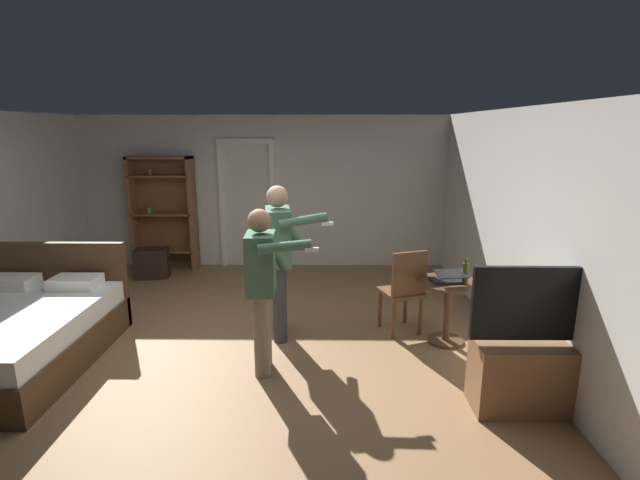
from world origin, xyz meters
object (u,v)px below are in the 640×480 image
(bookshelf, at_px, (164,208))
(wooden_chair, at_px, (404,288))
(person_striped_shirt, at_px, (279,251))
(laptop, at_px, (448,278))
(bed, at_px, (10,334))
(tv_flatscreen, at_px, (530,366))
(person_blue_shirt, at_px, (262,281))
(suitcase_dark, at_px, (152,263))
(side_table, at_px, (448,301))
(bottle_on_table, at_px, (465,273))

(bookshelf, height_order, wooden_chair, bookshelf)
(person_striped_shirt, bearing_deg, laptop, -5.36)
(bed, xyz_separation_m, tv_flatscreen, (4.82, -0.74, 0.09))
(bed, height_order, person_blue_shirt, person_blue_shirt)
(wooden_chair, distance_m, person_striped_shirt, 1.47)
(suitcase_dark, bearing_deg, laptop, -40.89)
(side_table, distance_m, bottle_on_table, 0.38)
(tv_flatscreen, xyz_separation_m, bottle_on_table, (-0.22, 1.17, 0.43))
(bottle_on_table, bearing_deg, laptop, 167.25)
(side_table, bearing_deg, person_striped_shirt, 176.04)
(bottle_on_table, distance_m, suitcase_dark, 4.82)
(bed, distance_m, person_blue_shirt, 2.62)
(bookshelf, height_order, laptop, bookshelf)
(wooden_chair, distance_m, suitcase_dark, 4.14)
(bookshelf, relative_size, person_blue_shirt, 1.17)
(person_blue_shirt, bearing_deg, bottle_on_table, 15.03)
(tv_flatscreen, relative_size, bottle_on_table, 4.43)
(person_blue_shirt, distance_m, suitcase_dark, 3.63)
(bed, relative_size, side_table, 2.92)
(wooden_chair, xyz_separation_m, person_blue_shirt, (-1.48, -0.85, 0.36))
(side_table, relative_size, person_striped_shirt, 0.41)
(laptop, height_order, wooden_chair, wooden_chair)
(bookshelf, xyz_separation_m, laptop, (3.96, -2.82, -0.26))
(tv_flatscreen, relative_size, person_striped_shirt, 0.73)
(person_striped_shirt, bearing_deg, tv_flatscreen, -32.10)
(laptop, bearing_deg, side_table, 60.35)
(tv_flatscreen, bearing_deg, person_striped_shirt, 147.90)
(bookshelf, distance_m, person_blue_shirt, 3.99)
(bookshelf, distance_m, tv_flatscreen, 5.95)
(suitcase_dark, bearing_deg, person_striped_shirt, -54.88)
(bed, distance_m, bottle_on_table, 4.65)
(person_blue_shirt, relative_size, suitcase_dark, 3.20)
(bed, bearing_deg, tv_flatscreen, -8.67)
(bottle_on_table, relative_size, person_blue_shirt, 0.18)
(bottle_on_table, xyz_separation_m, person_striped_shirt, (-1.97, 0.21, 0.18))
(laptop, relative_size, bottle_on_table, 1.31)
(bed, height_order, laptop, bed)
(bottle_on_table, distance_m, wooden_chair, 0.71)
(laptop, bearing_deg, suitcase_dark, 150.51)
(laptop, bearing_deg, person_blue_shirt, -162.70)
(bed, height_order, side_table, bed)
(side_table, height_order, bottle_on_table, bottle_on_table)
(laptop, height_order, suitcase_dark, laptop)
(wooden_chair, relative_size, suitcase_dark, 1.99)
(bed, distance_m, side_table, 4.49)
(laptop, distance_m, wooden_chair, 0.53)
(side_table, bearing_deg, laptop, -119.65)
(person_blue_shirt, height_order, person_striped_shirt, person_striped_shirt)
(bookshelf, distance_m, laptop, 4.87)
(bed, relative_size, wooden_chair, 2.06)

